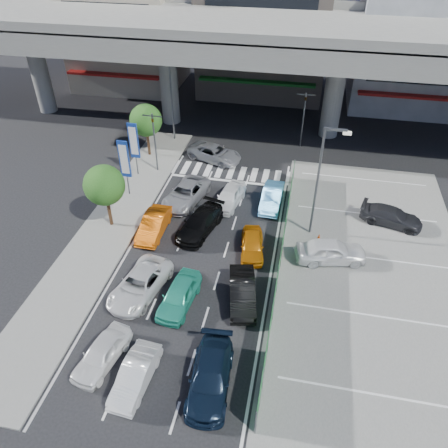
% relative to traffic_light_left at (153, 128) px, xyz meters
% --- Properties ---
extents(ground, '(120.00, 120.00, 0.00)m').
position_rel_traffic_light_left_xyz_m(ground, '(6.20, -12.00, -3.94)').
color(ground, black).
rests_on(ground, ground).
extents(parking_lot, '(12.00, 28.00, 0.06)m').
position_rel_traffic_light_left_xyz_m(parking_lot, '(17.20, -10.00, -3.91)').
color(parking_lot, slate).
rests_on(parking_lot, ground).
extents(sidewalk_left, '(4.00, 30.00, 0.12)m').
position_rel_traffic_light_left_xyz_m(sidewalk_left, '(-0.80, -8.00, -3.88)').
color(sidewalk_left, slate).
rests_on(sidewalk_left, ground).
extents(fence_run, '(0.16, 22.00, 1.80)m').
position_rel_traffic_light_left_xyz_m(fence_run, '(11.50, -11.00, -3.04)').
color(fence_run, '#205E2D').
rests_on(fence_run, ground).
extents(expressway, '(64.00, 14.00, 10.75)m').
position_rel_traffic_light_left_xyz_m(expressway, '(6.20, 10.00, 4.83)').
color(expressway, slate).
rests_on(expressway, ground).
extents(building_west, '(12.00, 10.90, 13.00)m').
position_rel_traffic_light_left_xyz_m(building_west, '(-9.80, 19.97, 2.56)').
color(building_west, '#A49A84').
rests_on(building_west, ground).
extents(building_center, '(14.00, 10.90, 15.00)m').
position_rel_traffic_light_left_xyz_m(building_center, '(6.20, 20.97, 3.56)').
color(building_center, gray).
rests_on(building_center, ground).
extents(building_east, '(12.00, 10.90, 12.00)m').
position_rel_traffic_light_left_xyz_m(building_east, '(22.20, 19.97, 2.06)').
color(building_east, gray).
rests_on(building_east, ground).
extents(traffic_light_left, '(1.60, 1.24, 5.20)m').
position_rel_traffic_light_left_xyz_m(traffic_light_left, '(0.00, 0.00, 0.00)').
color(traffic_light_left, '#595B60').
rests_on(traffic_light_left, ground).
extents(traffic_light_right, '(1.60, 1.24, 5.20)m').
position_rel_traffic_light_left_xyz_m(traffic_light_right, '(11.70, 7.00, 0.00)').
color(traffic_light_right, '#595B60').
rests_on(traffic_light_right, ground).
extents(street_lamp_right, '(1.65, 0.22, 8.00)m').
position_rel_traffic_light_left_xyz_m(street_lamp_right, '(13.37, -6.00, 0.83)').
color(street_lamp_right, '#595B60').
rests_on(street_lamp_right, ground).
extents(street_lamp_left, '(1.65, 0.22, 8.00)m').
position_rel_traffic_light_left_xyz_m(street_lamp_left, '(-0.13, 6.00, 0.83)').
color(street_lamp_left, '#595B60').
rests_on(street_lamp_left, ground).
extents(signboard_near, '(0.80, 0.14, 4.70)m').
position_rel_traffic_light_left_xyz_m(signboard_near, '(-1.00, -4.01, -0.87)').
color(signboard_near, '#595B60').
rests_on(signboard_near, ground).
extents(signboard_far, '(0.80, 0.14, 4.70)m').
position_rel_traffic_light_left_xyz_m(signboard_far, '(-1.40, -1.01, -0.87)').
color(signboard_far, '#595B60').
rests_on(signboard_far, ground).
extents(tree_near, '(2.80, 2.80, 4.80)m').
position_rel_traffic_light_left_xyz_m(tree_near, '(-0.80, -8.00, -0.55)').
color(tree_near, '#382314').
rests_on(tree_near, ground).
extents(tree_far, '(2.80, 2.80, 4.80)m').
position_rel_traffic_light_left_xyz_m(tree_far, '(-1.60, 2.50, -0.55)').
color(tree_far, '#382314').
rests_on(tree_far, ground).
extents(van_white_back_left, '(2.29, 4.02, 1.29)m').
position_rel_traffic_light_left_xyz_m(van_white_back_left, '(3.36, -18.82, -3.29)').
color(van_white_back_left, white).
rests_on(van_white_back_left, ground).
extents(hatch_white_back_mid, '(1.59, 3.87, 1.25)m').
position_rel_traffic_light_left_xyz_m(hatch_white_back_mid, '(5.46, -19.66, -3.31)').
color(hatch_white_back_mid, silver).
rests_on(hatch_white_back_mid, ground).
extents(minivan_navy_back, '(2.26, 4.88, 1.38)m').
position_rel_traffic_light_left_xyz_m(minivan_navy_back, '(9.03, -19.05, -3.25)').
color(minivan_navy_back, black).
rests_on(minivan_navy_back, ground).
extents(sedan_white_mid_left, '(3.15, 5.21, 1.35)m').
position_rel_traffic_light_left_xyz_m(sedan_white_mid_left, '(3.56, -13.86, -3.26)').
color(sedan_white_mid_left, white).
rests_on(sedan_white_mid_left, ground).
extents(taxi_teal_mid, '(2.05, 4.20, 1.38)m').
position_rel_traffic_light_left_xyz_m(taxi_teal_mid, '(6.08, -14.24, -3.25)').
color(taxi_teal_mid, teal).
rests_on(taxi_teal_mid, ground).
extents(hatch_black_mid_right, '(2.27, 4.40, 1.38)m').
position_rel_traffic_light_left_xyz_m(hatch_black_mid_right, '(9.61, -13.27, -3.25)').
color(hatch_black_mid_right, black).
rests_on(hatch_black_mid_right, ground).
extents(taxi_orange_left, '(1.47, 4.19, 1.38)m').
position_rel_traffic_light_left_xyz_m(taxi_orange_left, '(2.51, -8.19, -3.25)').
color(taxi_orange_left, '#E35D0A').
rests_on(taxi_orange_left, ground).
extents(sedan_black_mid, '(3.03, 5.08, 1.38)m').
position_rel_traffic_light_left_xyz_m(sedan_black_mid, '(5.59, -7.37, -3.25)').
color(sedan_black_mid, black).
rests_on(sedan_black_mid, ground).
extents(taxi_orange_right, '(2.03, 3.87, 1.26)m').
position_rel_traffic_light_left_xyz_m(taxi_orange_right, '(9.51, -8.88, -3.31)').
color(taxi_orange_right, '#BC6609').
rests_on(taxi_orange_right, ground).
extents(wagon_silver_front_left, '(3.25, 5.32, 1.38)m').
position_rel_traffic_light_left_xyz_m(wagon_silver_front_left, '(3.63, -3.97, -3.25)').
color(wagon_silver_front_left, gray).
rests_on(wagon_silver_front_left, ground).
extents(sedan_white_front_mid, '(2.30, 4.27, 1.38)m').
position_rel_traffic_light_left_xyz_m(sedan_white_front_mid, '(6.98, -3.65, -3.25)').
color(sedan_white_front_mid, white).
rests_on(sedan_white_front_mid, ground).
extents(kei_truck_front_right, '(1.57, 4.19, 1.37)m').
position_rel_traffic_light_left_xyz_m(kei_truck_front_right, '(10.16, -3.15, -3.25)').
color(kei_truck_front_right, '#56B1F4').
rests_on(kei_truck_front_right, ground).
extents(crossing_wagon_silver, '(5.34, 3.76, 1.35)m').
position_rel_traffic_light_left_xyz_m(crossing_wagon_silver, '(4.39, 2.85, -3.26)').
color(crossing_wagon_silver, '#95969C').
rests_on(crossing_wagon_silver, ground).
extents(parked_sedan_white, '(4.76, 2.70, 1.53)m').
position_rel_traffic_light_left_xyz_m(parked_sedan_white, '(14.58, -8.73, -3.11)').
color(parked_sedan_white, white).
rests_on(parked_sedan_white, parking_lot).
extents(parked_sedan_dgrey, '(4.62, 2.79, 1.25)m').
position_rel_traffic_light_left_xyz_m(parked_sedan_dgrey, '(18.81, -3.86, -3.25)').
color(parked_sedan_dgrey, '#28292C').
rests_on(parked_sedan_dgrey, parking_lot).
extents(traffic_cone, '(0.43, 0.43, 0.65)m').
position_rel_traffic_light_left_xyz_m(traffic_cone, '(13.82, -6.95, -3.55)').
color(traffic_cone, '#E44B0C').
rests_on(traffic_cone, parking_lot).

